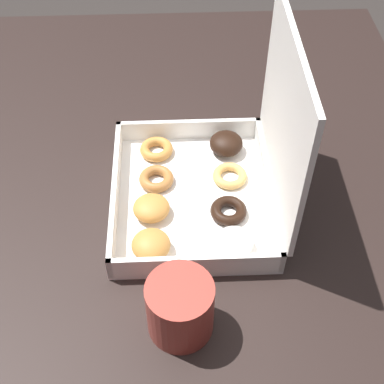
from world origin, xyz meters
TOP-DOWN VIEW (x-y plane):
  - ground_plane at (0.00, 0.00)m, footprint 8.00×8.00m
  - dining_table at (0.00, 0.00)m, footprint 1.09×1.01m
  - donut_box at (0.05, 0.10)m, footprint 0.30×0.26m
  - coffee_mug at (0.27, 0.03)m, footprint 0.09×0.09m

SIDE VIEW (x-z plane):
  - ground_plane at x=0.00m, z-range 0.00..0.00m
  - dining_table at x=0.00m, z-range 0.29..1.07m
  - coffee_mug at x=0.27m, z-range 0.78..0.87m
  - donut_box at x=0.05m, z-range 0.69..0.99m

